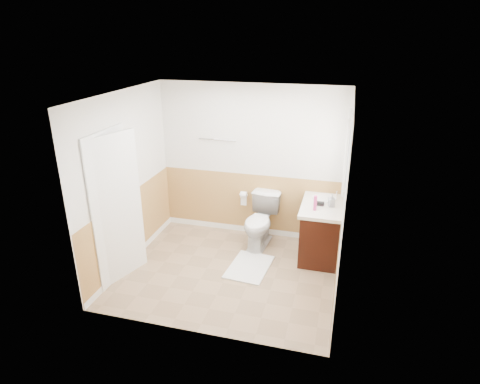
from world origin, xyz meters
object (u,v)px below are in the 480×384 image
(vanity_cabinet, at_px, (321,230))
(lotion_bottle, at_px, (315,203))
(bath_mat, at_px, (249,267))
(soap_dispenser, at_px, (332,200))
(toilet, at_px, (260,222))

(vanity_cabinet, bearing_deg, lotion_bottle, -107.91)
(lotion_bottle, bearing_deg, vanity_cabinet, 72.09)
(bath_mat, bearing_deg, soap_dispenser, 28.83)
(bath_mat, height_order, soap_dispenser, soap_dispenser)
(toilet, xyz_separation_m, bath_mat, (-0.00, -0.71, -0.40))
(toilet, relative_size, lotion_bottle, 3.75)
(soap_dispenser, bearing_deg, lotion_bottle, -138.30)
(toilet, xyz_separation_m, lotion_bottle, (0.85, -0.31, 0.55))
(bath_mat, height_order, vanity_cabinet, vanity_cabinet)
(toilet, bearing_deg, bath_mat, -84.79)
(lotion_bottle, bearing_deg, bath_mat, -155.16)
(bath_mat, bearing_deg, lotion_bottle, 24.84)
(toilet, relative_size, vanity_cabinet, 0.75)
(toilet, height_order, bath_mat, toilet)
(vanity_cabinet, bearing_deg, bath_mat, -143.55)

